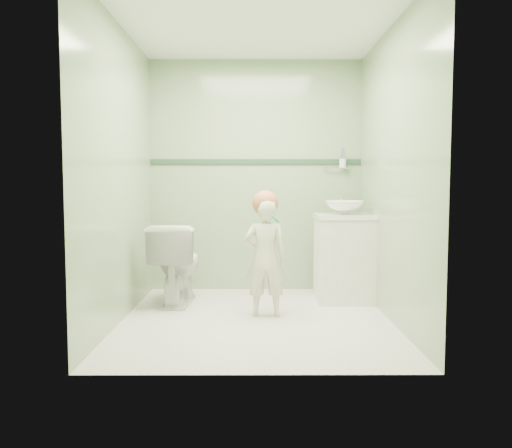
{
  "coord_description": "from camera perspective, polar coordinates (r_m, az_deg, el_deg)",
  "views": [
    {
      "loc": [
        -0.01,
        -4.21,
        1.11
      ],
      "look_at": [
        0.0,
        0.15,
        0.78
      ],
      "focal_mm": 36.43,
      "sensor_mm": 36.0,
      "label": 1
    }
  ],
  "objects": [
    {
      "name": "hair_cap",
      "position": [
        4.36,
        1.03,
        2.27
      ],
      "size": [
        0.22,
        0.22,
        0.22
      ],
      "primitive_type": "sphere",
      "color": "#BF6C45",
      "rests_on": "toddler"
    },
    {
      "name": "basin",
      "position": [
        4.99,
        9.68,
        1.79
      ],
      "size": [
        0.37,
        0.37,
        0.13
      ],
      "primitive_type": "imported",
      "color": "white",
      "rests_on": "counter"
    },
    {
      "name": "room_shell",
      "position": [
        4.21,
        0.01,
        5.55
      ],
      "size": [
        2.5,
        2.54,
        2.4
      ],
      "color": "#86AE7B",
      "rests_on": "ground"
    },
    {
      "name": "vanity",
      "position": [
        5.03,
        9.61,
        -3.83
      ],
      "size": [
        0.52,
        0.5,
        0.8
      ],
      "primitive_type": "cube",
      "color": "white",
      "rests_on": "ground"
    },
    {
      "name": "faucet",
      "position": [
        5.17,
        9.34,
        2.77
      ],
      "size": [
        0.03,
        0.13,
        0.18
      ],
      "color": "silver",
      "rests_on": "counter"
    },
    {
      "name": "toilet",
      "position": [
        4.91,
        -8.7,
        -4.3
      ],
      "size": [
        0.46,
        0.76,
        0.75
      ],
      "primitive_type": "imported",
      "rotation": [
        0.0,
        0.0,
        3.09
      ],
      "color": "white",
      "rests_on": "ground"
    },
    {
      "name": "teal_toothbrush",
      "position": [
        4.22,
        2.06,
        0.55
      ],
      "size": [
        0.11,
        0.13,
        0.08
      ],
      "color": "#0D827F",
      "rests_on": "toddler"
    },
    {
      "name": "trim_stripe",
      "position": [
        5.45,
        -0.03,
        6.86
      ],
      "size": [
        2.2,
        0.02,
        0.05
      ],
      "primitive_type": "cube",
      "color": "#284431",
      "rests_on": "room_shell"
    },
    {
      "name": "counter",
      "position": [
        4.99,
        9.67,
        0.83
      ],
      "size": [
        0.54,
        0.52,
        0.04
      ],
      "primitive_type": "cube",
      "color": "white",
      "rests_on": "vanity"
    },
    {
      "name": "toddler",
      "position": [
        4.38,
        1.02,
        -3.76
      ],
      "size": [
        0.36,
        0.24,
        0.99
      ],
      "primitive_type": "imported",
      "rotation": [
        0.0,
        0.0,
        3.14
      ],
      "color": "#EFE3CF",
      "rests_on": "ground"
    },
    {
      "name": "ground",
      "position": [
        4.36,
        0.01,
        -10.44
      ],
      "size": [
        2.5,
        2.5,
        0.0
      ],
      "primitive_type": "plane",
      "color": "beige",
      "rests_on": "ground"
    },
    {
      "name": "cup_holder",
      "position": [
        5.47,
        9.42,
        6.59
      ],
      "size": [
        0.26,
        0.07,
        0.21
      ],
      "color": "silver",
      "rests_on": "room_shell"
    }
  ]
}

